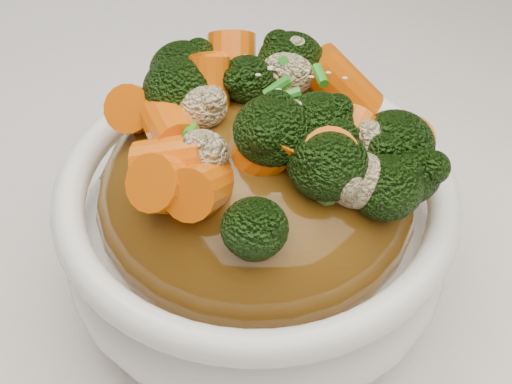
# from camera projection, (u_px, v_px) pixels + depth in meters

# --- Properties ---
(tablecloth) EXTENTS (1.20, 0.80, 0.04)m
(tablecloth) POSITION_uv_depth(u_px,v_px,m) (272.00, 270.00, 0.54)
(tablecloth) COLOR white
(tablecloth) RESTS_ON dining_table
(bowl) EXTENTS (0.27, 0.27, 0.09)m
(bowl) POSITION_uv_depth(u_px,v_px,m) (256.00, 232.00, 0.47)
(bowl) COLOR white
(bowl) RESTS_ON tablecloth
(sauce_base) EXTENTS (0.22, 0.22, 0.10)m
(sauce_base) POSITION_uv_depth(u_px,v_px,m) (256.00, 196.00, 0.45)
(sauce_base) COLOR brown
(sauce_base) RESTS_ON bowl
(carrots) EXTENTS (0.22, 0.22, 0.05)m
(carrots) POSITION_uv_depth(u_px,v_px,m) (256.00, 106.00, 0.40)
(carrots) COLOR #E25F07
(carrots) RESTS_ON sauce_base
(broccoli) EXTENTS (0.22, 0.22, 0.05)m
(broccoli) POSITION_uv_depth(u_px,v_px,m) (256.00, 108.00, 0.40)
(broccoli) COLOR black
(broccoli) RESTS_ON sauce_base
(cauliflower) EXTENTS (0.22, 0.22, 0.04)m
(cauliflower) POSITION_uv_depth(u_px,v_px,m) (256.00, 111.00, 0.41)
(cauliflower) COLOR beige
(cauliflower) RESTS_ON sauce_base
(scallions) EXTENTS (0.16, 0.16, 0.02)m
(scallions) POSITION_uv_depth(u_px,v_px,m) (256.00, 104.00, 0.40)
(scallions) COLOR #27861F
(scallions) RESTS_ON sauce_base
(sesame_seeds) EXTENTS (0.20, 0.20, 0.01)m
(sesame_seeds) POSITION_uv_depth(u_px,v_px,m) (256.00, 104.00, 0.40)
(sesame_seeds) COLOR beige
(sesame_seeds) RESTS_ON sauce_base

